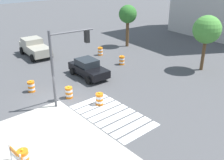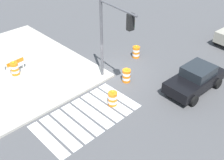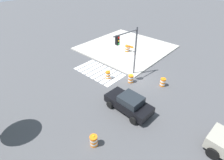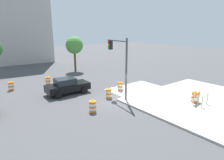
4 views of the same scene
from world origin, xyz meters
name	(u,v)px [view 4 (image 4 of 4)]	position (x,y,z in m)	size (l,w,h in m)	color
ground_plane	(117,100)	(0.00, 0.00, 0.00)	(120.00, 120.00, 0.00)	#474749
sidewalk_corner	(213,104)	(6.00, -6.00, 0.07)	(12.00, 12.00, 0.15)	#ADA89E
crosswalk_stripes	(134,88)	(4.00, 1.80, 0.01)	(5.85, 3.20, 0.02)	silver
sports_car	(67,86)	(-2.66, 4.62, 0.81)	(4.38, 2.29, 1.63)	black
traffic_barrel_near_corner	(109,93)	(-0.16, 0.97, 0.45)	(0.56, 0.56, 1.02)	orange
traffic_barrel_crosswalk_end	(11,86)	(-6.93, 9.41, 0.45)	(0.56, 0.56, 1.02)	orange
traffic_barrel_median_near	(93,106)	(-3.09, -0.77, 0.45)	(0.56, 0.56, 1.02)	orange
traffic_barrel_median_far	(120,86)	(2.23, 2.09, 0.45)	(0.56, 0.56, 1.02)	orange
traffic_barrel_far_curb	(48,81)	(-3.00, 9.16, 0.45)	(0.56, 0.56, 1.02)	orange
traffic_barrel_on_sidewalk	(195,97)	(4.90, -4.83, 0.60)	(0.56, 0.56, 1.02)	orange
construction_barricade	(198,98)	(4.68, -5.26, 0.72)	(1.30, 0.89, 1.00)	silver
traffic_light_pole	(119,57)	(0.72, 0.53, 3.91)	(0.62, 3.27, 5.50)	#4C4C51
street_tree_streetside_mid	(74,45)	(3.25, 14.12, 3.97)	(2.64, 2.64, 5.33)	brown
office_building_far	(7,11)	(-2.45, 29.98, 9.69)	(14.00, 10.00, 19.38)	#B2ADA8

